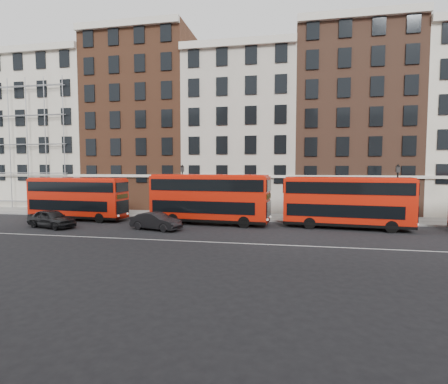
% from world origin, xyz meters
% --- Properties ---
extents(ground, '(120.00, 120.00, 0.00)m').
position_xyz_m(ground, '(0.00, 0.00, 0.00)').
color(ground, black).
rests_on(ground, ground).
extents(pavement, '(80.00, 5.00, 0.15)m').
position_xyz_m(pavement, '(0.00, 10.50, 0.07)').
color(pavement, gray).
rests_on(pavement, ground).
extents(kerb, '(80.00, 0.30, 0.16)m').
position_xyz_m(kerb, '(0.00, 8.00, 0.08)').
color(kerb, gray).
rests_on(kerb, ground).
extents(road_centre_line, '(70.00, 0.12, 0.01)m').
position_xyz_m(road_centre_line, '(0.00, -2.00, 0.01)').
color(road_centre_line, white).
rests_on(road_centre_line, ground).
extents(building_terrace, '(64.00, 11.95, 22.00)m').
position_xyz_m(building_terrace, '(-0.31, 17.88, 10.24)').
color(building_terrace, '#B6B09D').
rests_on(building_terrace, ground).
extents(bus_a, '(10.07, 3.10, 4.17)m').
position_xyz_m(bus_a, '(-14.60, 5.45, 2.24)').
color(bus_a, red).
rests_on(bus_a, ground).
extents(bus_b, '(10.97, 3.45, 4.54)m').
position_xyz_m(bus_b, '(-1.30, 5.45, 2.43)').
color(bus_b, red).
rests_on(bus_b, ground).
extents(bus_c, '(10.57, 3.52, 4.36)m').
position_xyz_m(bus_c, '(10.60, 5.45, 2.34)').
color(bus_c, red).
rests_on(bus_c, ground).
extents(car_rear, '(4.90, 3.01, 1.56)m').
position_xyz_m(car_rear, '(-14.18, 1.10, 0.78)').
color(car_rear, black).
rests_on(car_rear, ground).
extents(car_front, '(4.64, 2.62, 1.45)m').
position_xyz_m(car_front, '(-4.96, 1.84, 0.72)').
color(car_front, black).
rests_on(car_front, ground).
extents(lamp_post_left, '(0.44, 0.44, 5.33)m').
position_xyz_m(lamp_post_left, '(-5.04, 9.26, 3.08)').
color(lamp_post_left, black).
rests_on(lamp_post_left, pavement).
extents(lamp_post_right, '(0.44, 0.44, 5.33)m').
position_xyz_m(lamp_post_right, '(15.38, 8.42, 3.08)').
color(lamp_post_right, black).
rests_on(lamp_post_right, pavement).
extents(iron_railings, '(6.60, 0.06, 1.00)m').
position_xyz_m(iron_railings, '(0.00, 12.70, 0.65)').
color(iron_railings, black).
rests_on(iron_railings, pavement).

